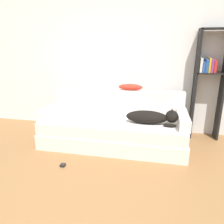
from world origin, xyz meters
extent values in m
cube|color=white|center=(0.00, 2.73, 1.35)|extent=(7.04, 0.06, 2.70)
cube|color=silver|center=(0.14, 1.93, 0.12)|extent=(2.30, 0.96, 0.24)
cube|color=silver|center=(0.14, 1.92, 0.34)|extent=(2.26, 0.92, 0.20)
cube|color=silver|center=(0.14, 2.34, 0.64)|extent=(2.26, 0.15, 0.40)
cube|color=silver|center=(-0.93, 1.92, 0.52)|extent=(0.15, 0.77, 0.16)
cube|color=silver|center=(1.22, 1.92, 0.52)|extent=(0.15, 0.77, 0.16)
ellipsoid|color=black|center=(0.68, 1.85, 0.54)|extent=(0.63, 0.23, 0.20)
sphere|color=black|center=(1.05, 1.85, 0.57)|extent=(0.19, 0.19, 0.19)
cone|color=black|center=(1.05, 1.79, 0.64)|extent=(0.07, 0.07, 0.09)
cone|color=black|center=(1.05, 1.90, 0.64)|extent=(0.07, 0.07, 0.09)
ellipsoid|color=black|center=(1.02, 1.74, 0.47)|extent=(0.19, 0.06, 0.06)
cube|color=silver|center=(0.14, 1.87, 0.45)|extent=(0.31, 0.23, 0.02)
ellipsoid|color=red|center=(0.36, 2.34, 0.90)|extent=(0.41, 0.14, 0.11)
cube|color=black|center=(1.43, 2.55, 0.92)|extent=(0.04, 0.26, 1.84)
cube|color=black|center=(1.88, 2.55, 0.92)|extent=(0.04, 0.26, 1.84)
cube|color=black|center=(1.65, 2.55, 1.83)|extent=(0.46, 0.26, 0.02)
cube|color=black|center=(1.65, 2.55, 1.14)|extent=(0.46, 0.26, 0.02)
cube|color=silver|center=(1.48, 2.54, 1.27)|extent=(0.04, 0.20, 0.23)
cube|color=#234C93|center=(1.53, 2.54, 1.24)|extent=(0.04, 0.20, 0.17)
cube|color=#234C93|center=(1.57, 2.54, 1.26)|extent=(0.04, 0.20, 0.21)
cube|color=gold|center=(1.62, 2.54, 1.27)|extent=(0.03, 0.20, 0.23)
cube|color=#753384|center=(1.65, 2.54, 1.26)|extent=(0.04, 0.20, 0.22)
cube|color=red|center=(1.70, 2.54, 1.25)|extent=(0.04, 0.20, 0.20)
cube|color=black|center=(-0.39, 1.09, 0.02)|extent=(0.06, 0.06, 0.04)
camera|label=1|loc=(0.81, -1.34, 1.60)|focal=35.00mm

